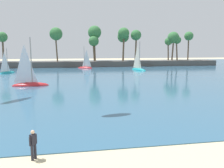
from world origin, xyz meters
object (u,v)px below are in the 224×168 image
(person_at_waterline, at_px, (33,144))
(sailboat_near_shore, at_px, (138,67))
(sailboat_far_left, at_px, (7,71))
(sailboat_toward_headland, at_px, (85,66))
(sailboat_mid_bay, at_px, (30,81))

(person_at_waterline, distance_m, sailboat_near_shore, 52.67)
(person_at_waterline, xyz_separation_m, sailboat_near_shore, (20.07, 48.69, -0.09))
(person_at_waterline, relative_size, sailboat_far_left, 0.26)
(sailboat_toward_headland, bearing_deg, sailboat_near_shore, -32.41)
(sailboat_near_shore, bearing_deg, sailboat_toward_headland, 147.59)
(sailboat_near_shore, distance_m, sailboat_mid_bay, 33.44)
(sailboat_toward_headland, relative_size, sailboat_far_left, 1.09)
(sailboat_near_shore, height_order, sailboat_toward_headland, sailboat_near_shore)
(person_at_waterline, relative_size, sailboat_toward_headland, 0.24)
(sailboat_near_shore, xyz_separation_m, sailboat_far_left, (-33.10, -2.08, -0.17))
(sailboat_mid_bay, bearing_deg, sailboat_near_shore, 42.84)
(sailboat_mid_bay, relative_size, sailboat_toward_headland, 1.18)
(person_at_waterline, height_order, sailboat_toward_headland, sailboat_toward_headland)
(person_at_waterline, xyz_separation_m, sailboat_mid_bay, (-4.45, 25.96, -0.10))
(sailboat_toward_headland, bearing_deg, sailboat_far_left, -150.69)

